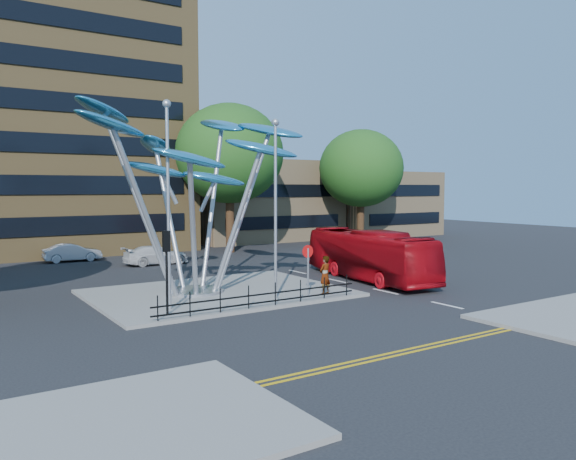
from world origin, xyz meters
TOP-DOWN VIEW (x-y plane):
  - ground at (0.00, 0.00)m, footprint 120.00×120.00m
  - traffic_island at (-1.00, 6.00)m, footprint 12.00×9.00m
  - double_yellow_near at (0.00, -6.00)m, footprint 40.00×0.12m
  - double_yellow_far at (0.00, -6.30)m, footprint 40.00×0.12m
  - brick_tower at (-6.00, 32.00)m, footprint 25.00×15.00m
  - low_building_near at (16.00, 30.00)m, footprint 15.00×8.00m
  - low_building_far at (30.00, 28.00)m, footprint 12.00×8.00m
  - tree_right at (8.00, 22.00)m, footprint 8.80×8.80m
  - tree_far at (22.00, 22.00)m, footprint 8.00×8.00m
  - leaf_sculpture at (-2.07, 6.68)m, footprint 12.72×9.54m
  - street_lamp_left at (-4.50, 3.50)m, footprint 0.36×0.36m
  - street_lamp_right at (0.50, 3.00)m, footprint 0.36×0.36m
  - traffic_light_island at (-5.00, 2.50)m, footprint 0.28×0.18m
  - no_entry_sign_island at (2.00, 2.52)m, footprint 0.60×0.10m
  - pedestrian_railing_front at (-1.00, 1.70)m, footprint 10.00×0.06m
  - red_bus at (8.25, 5.25)m, footprint 3.80×10.52m
  - pedestrian at (3.00, 2.50)m, footprint 0.77×0.60m
  - parked_car_mid at (-4.21, 23.00)m, footprint 3.96×1.45m
  - parked_car_right at (0.29, 18.22)m, footprint 4.53×1.96m

SIDE VIEW (x-z plane):
  - ground at x=0.00m, z-range 0.00..0.00m
  - double_yellow_near at x=0.00m, z-range 0.00..0.01m
  - double_yellow_far at x=0.00m, z-range 0.00..0.01m
  - traffic_island at x=-1.00m, z-range 0.00..0.15m
  - pedestrian_railing_front at x=-1.00m, z-range 0.05..1.05m
  - parked_car_mid at x=-4.21m, z-range 0.00..1.29m
  - parked_car_right at x=0.29m, z-range 0.00..1.30m
  - pedestrian at x=3.00m, z-range 0.15..2.02m
  - red_bus at x=8.25m, z-range 0.00..2.86m
  - no_entry_sign_island at x=2.00m, z-range 0.59..3.04m
  - traffic_light_island at x=-5.00m, z-range 0.90..4.33m
  - low_building_far at x=30.00m, z-range 0.00..7.00m
  - low_building_near at x=16.00m, z-range 0.00..8.00m
  - street_lamp_right at x=0.50m, z-range 0.94..9.24m
  - street_lamp_left at x=-4.50m, z-range 0.96..9.76m
  - leaf_sculpture at x=-2.07m, z-range 2.12..11.63m
  - tree_far at x=22.00m, z-range 1.70..12.51m
  - tree_right at x=8.00m, z-range 1.98..14.09m
  - brick_tower at x=-6.00m, z-range 0.00..30.00m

